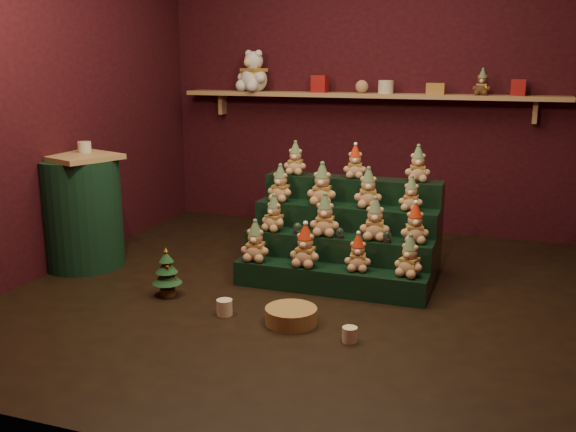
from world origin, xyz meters
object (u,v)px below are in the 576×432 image
at_px(mug_left, 225,307).
at_px(brown_bear, 482,82).
at_px(wicker_basket, 291,316).
at_px(mug_right, 350,335).
at_px(snow_globe_a, 298,228).
at_px(snow_globe_b, 340,233).
at_px(riser_tier_front, 329,280).
at_px(white_bear, 254,65).
at_px(snow_globe_c, 387,237).
at_px(mini_christmas_tree, 167,272).
at_px(side_table, 81,211).

xyz_separation_m(mug_left, brown_bear, (1.39, 2.39, 1.38)).
bearing_deg(wicker_basket, mug_right, -18.79).
height_order(snow_globe_a, snow_globe_b, snow_globe_a).
height_order(riser_tier_front, snow_globe_a, snow_globe_a).
bearing_deg(wicker_basket, riser_tier_front, 83.87).
distance_m(snow_globe_a, mug_right, 1.19).
height_order(mug_left, white_bear, white_bear).
bearing_deg(brown_bear, snow_globe_c, -101.15).
bearing_deg(mug_left, riser_tier_front, 50.94).
relative_size(snow_globe_a, brown_bear, 0.39).
distance_m(snow_globe_c, white_bear, 2.57).
relative_size(snow_globe_b, mini_christmas_tree, 0.22).
relative_size(mini_christmas_tree, white_bear, 0.71).
bearing_deg(wicker_basket, side_table, 164.01).
xyz_separation_m(mini_christmas_tree, mug_left, (0.53, -0.19, -0.12)).
height_order(riser_tier_front, mini_christmas_tree, mini_christmas_tree).
distance_m(snow_globe_c, wicker_basket, 0.97).
height_order(mug_right, brown_bear, brown_bear).
height_order(snow_globe_c, brown_bear, brown_bear).
xyz_separation_m(mini_christmas_tree, wicker_basket, (0.98, -0.18, -0.12)).
bearing_deg(white_bear, brown_bear, 23.74).
bearing_deg(mini_christmas_tree, snow_globe_a, 38.97).
height_order(snow_globe_b, mini_christmas_tree, snow_globe_b).
bearing_deg(side_table, snow_globe_a, 27.72).
bearing_deg(snow_globe_b, mini_christmas_tree, -150.49).
relative_size(snow_globe_c, side_table, 0.10).
distance_m(riser_tier_front, side_table, 2.07).
xyz_separation_m(riser_tier_front, white_bear, (-1.28, 1.74, 1.48)).
bearing_deg(snow_globe_a, riser_tier_front, -28.64).
distance_m(snow_globe_c, brown_bear, 1.95).
xyz_separation_m(side_table, brown_bear, (2.90, 1.81, 0.98)).
bearing_deg(snow_globe_b, riser_tier_front, -101.61).
bearing_deg(riser_tier_front, brown_bear, 63.54).
distance_m(snow_globe_c, side_table, 2.42).
distance_m(side_table, mini_christmas_tree, 1.09).
relative_size(mini_christmas_tree, brown_bear, 1.60).
bearing_deg(brown_bear, riser_tier_front, -110.38).
xyz_separation_m(snow_globe_a, mini_christmas_tree, (-0.76, -0.61, -0.23)).
distance_m(snow_globe_a, side_table, 1.76).
distance_m(mini_christmas_tree, white_bear, 2.62).
distance_m(snow_globe_a, snow_globe_b, 0.33).
height_order(snow_globe_c, mini_christmas_tree, snow_globe_c).
bearing_deg(snow_globe_b, white_bear, 129.74).
height_order(mini_christmas_tree, mug_right, mini_christmas_tree).
xyz_separation_m(mug_left, wicker_basket, (0.45, 0.01, -0.00)).
relative_size(mug_right, white_bear, 0.18).
relative_size(snow_globe_b, snow_globe_c, 0.88).
distance_m(snow_globe_a, mug_left, 0.91).
height_order(riser_tier_front, mug_right, riser_tier_front).
height_order(side_table, wicker_basket, side_table).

